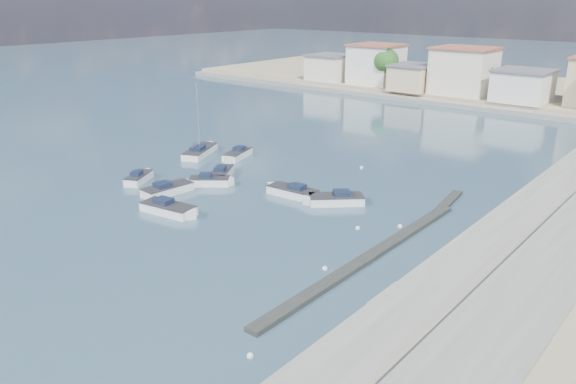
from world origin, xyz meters
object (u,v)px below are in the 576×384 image
(motorboat_f, at_px, (222,173))
(motorboat_e, at_px, (170,189))
(motorboat_g, at_px, (237,155))
(motorboat_d, at_px, (333,200))
(motorboat_b, at_px, (212,182))
(motorboat_c, at_px, (291,192))
(motorboat_h, at_px, (171,210))
(sailboat, at_px, (201,151))
(motorboat_a, at_px, (140,178))

(motorboat_f, bearing_deg, motorboat_e, -90.55)
(motorboat_f, height_order, motorboat_g, same)
(motorboat_d, bearing_deg, motorboat_g, 163.44)
(motorboat_b, xyz_separation_m, motorboat_c, (8.20, 2.74, 0.00))
(motorboat_h, relative_size, sailboat, 0.66)
(motorboat_h, bearing_deg, motorboat_b, 111.13)
(motorboat_b, bearing_deg, motorboat_e, -108.44)
(sailboat, bearing_deg, motorboat_b, -36.84)
(motorboat_d, height_order, motorboat_f, same)
(motorboat_c, bearing_deg, motorboat_h, -116.08)
(motorboat_c, distance_m, motorboat_g, 14.69)
(motorboat_c, distance_m, motorboat_d, 4.60)
(motorboat_c, xyz_separation_m, motorboat_h, (-5.18, -10.58, -0.00))
(motorboat_e, distance_m, sailboat, 14.38)
(motorboat_a, relative_size, motorboat_e, 0.75)
(motorboat_c, relative_size, motorboat_d, 1.12)
(motorboat_c, height_order, sailboat, sailboat)
(motorboat_a, relative_size, motorboat_c, 0.75)
(motorboat_f, distance_m, motorboat_h, 11.48)
(motorboat_h, bearing_deg, motorboat_a, 158.40)
(motorboat_e, xyz_separation_m, motorboat_g, (-3.74, 13.12, 0.00))
(motorboat_b, relative_size, motorboat_g, 0.79)
(motorboat_c, distance_m, motorboat_f, 9.57)
(motorboat_f, bearing_deg, motorboat_a, -128.90)
(motorboat_b, bearing_deg, motorboat_f, 116.26)
(motorboat_d, bearing_deg, motorboat_c, -170.54)
(motorboat_a, height_order, motorboat_c, same)
(motorboat_g, height_order, sailboat, sailboat)
(motorboat_d, relative_size, sailboat, 0.57)
(motorboat_a, relative_size, sailboat, 0.48)
(motorboat_b, xyz_separation_m, motorboat_h, (3.03, -7.83, 0.00))
(motorboat_g, bearing_deg, motorboat_d, -16.56)
(motorboat_d, height_order, motorboat_e, same)
(motorboat_e, relative_size, motorboat_f, 1.24)
(motorboat_b, relative_size, sailboat, 0.46)
(motorboat_e, xyz_separation_m, sailboat, (-8.40, 11.67, 0.03))
(motorboat_b, relative_size, motorboat_c, 0.73)
(motorboat_e, bearing_deg, motorboat_f, 89.45)
(motorboat_h, distance_m, sailboat, 19.91)
(motorboat_b, distance_m, motorboat_g, 10.23)
(motorboat_f, height_order, motorboat_h, same)
(motorboat_d, height_order, motorboat_g, same)
(motorboat_e, relative_size, motorboat_h, 0.97)
(motorboat_a, relative_size, motorboat_b, 1.03)
(motorboat_e, bearing_deg, motorboat_c, 36.15)
(motorboat_g, bearing_deg, motorboat_h, -63.80)
(motorboat_b, height_order, motorboat_h, same)
(motorboat_d, relative_size, motorboat_e, 0.89)
(motorboat_e, distance_m, motorboat_h, 5.69)
(motorboat_a, height_order, motorboat_f, same)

